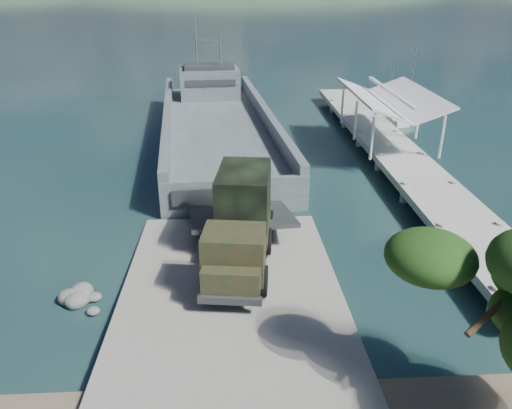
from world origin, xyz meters
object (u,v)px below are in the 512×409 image
object	(u,v)px
sailboat_near	(388,118)
sailboat_far	(408,112)
pier	(390,139)
landing_craft	(218,133)
military_truck	(241,221)
soldier	(212,279)

from	to	relation	value
sailboat_near	sailboat_far	size ratio (longest dim) A/B	0.89
pier	landing_craft	world-z (taller)	landing_craft
pier	sailboat_near	world-z (taller)	sailboat_near
landing_craft	pier	bearing A→B (deg)	-24.42
pier	landing_craft	distance (m)	14.80
pier	military_truck	bearing A→B (deg)	-127.64
landing_craft	sailboat_far	bearing A→B (deg)	17.25
sailboat_near	sailboat_far	bearing A→B (deg)	17.62
military_truck	sailboat_near	size ratio (longest dim) A/B	1.43
sailboat_near	sailboat_far	distance (m)	3.53
pier	sailboat_near	distance (m)	11.52
landing_craft	military_truck	bearing A→B (deg)	-90.97
pier	sailboat_near	bearing A→B (deg)	73.20
soldier	sailboat_far	distance (m)	38.15
sailboat_far	sailboat_near	bearing A→B (deg)	-132.21
military_truck	sailboat_near	distance (m)	31.44
pier	sailboat_far	distance (m)	14.52
landing_craft	sailboat_far	xyz separation A→B (m)	(20.05, 8.22, -0.49)
military_truck	landing_craft	bearing A→B (deg)	101.41
military_truck	pier	bearing A→B (deg)	59.70
pier	soldier	size ratio (longest dim) A/B	26.58
pier	soldier	bearing A→B (deg)	-125.49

